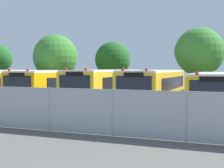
# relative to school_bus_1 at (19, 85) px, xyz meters

# --- Properties ---
(ground_plane) EXTENTS (160.00, 160.00, 0.00)m
(ground_plane) POSITION_rel_school_bus_1_xyz_m (5.53, 0.13, -1.42)
(ground_plane) COLOR #595651
(school_bus_1) EXTENTS (2.82, 11.07, 2.69)m
(school_bus_1) POSITION_rel_school_bus_1_xyz_m (0.00, 0.00, 0.00)
(school_bus_1) COLOR yellow
(school_bus_1) RESTS_ON ground_plane
(school_bus_2) EXTENTS (2.70, 10.01, 2.68)m
(school_bus_2) POSITION_rel_school_bus_1_xyz_m (3.59, 0.04, -0.01)
(school_bus_2) COLOR #EAA80C
(school_bus_2) RESTS_ON ground_plane
(school_bus_3) EXTENTS (2.63, 10.19, 2.75)m
(school_bus_3) POSITION_rel_school_bus_1_xyz_m (7.33, 0.23, 0.03)
(school_bus_3) COLOR yellow
(school_bus_3) RESTS_ON ground_plane
(school_bus_4) EXTENTS (2.53, 10.06, 2.73)m
(school_bus_4) POSITION_rel_school_bus_1_xyz_m (11.01, 0.12, 0.02)
(school_bus_4) COLOR yellow
(school_bus_4) RESTS_ON ground_plane
(school_bus_5) EXTENTS (2.61, 11.71, 2.56)m
(school_bus_5) POSITION_rel_school_bus_1_xyz_m (14.91, 0.15, -0.06)
(school_bus_5) COLOR yellow
(school_bus_5) RESTS_ON ground_plane
(tree_1) EXTENTS (4.71, 4.71, 6.30)m
(tree_1) POSITION_rel_school_bus_1_xyz_m (-1.72, 8.16, 2.55)
(tree_1) COLOR #4C3823
(tree_1) RESTS_ON ground_plane
(tree_2) EXTENTS (3.76, 3.76, 5.54)m
(tree_2) POSITION_rel_school_bus_1_xyz_m (4.04, 10.25, 2.25)
(tree_2) COLOR #4C3823
(tree_2) RESTS_ON ground_plane
(tree_3) EXTENTS (4.54, 4.48, 6.48)m
(tree_3) POSITION_rel_school_bus_1_xyz_m (12.84, 9.17, 2.82)
(tree_3) COLOR #4C3823
(tree_3) RESTS_ON ground_plane
(traffic_cone) EXTENTS (0.46, 0.46, 0.61)m
(traffic_cone) POSITION_rel_school_bus_1_xyz_m (8.69, -8.09, -1.11)
(traffic_cone) COLOR #EA5914
(traffic_cone) RESTS_ON ground_plane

